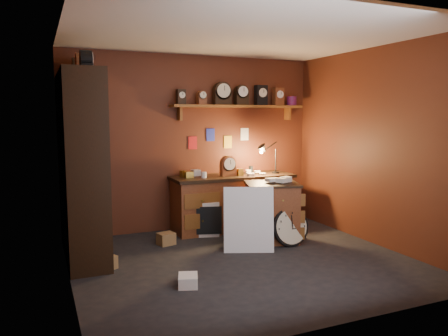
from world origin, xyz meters
TOP-DOWN VIEW (x-y plane):
  - floor at (0.00, 0.00)m, footprint 4.00×4.00m
  - room_shell at (0.04, 0.11)m, footprint 4.02×3.62m
  - shelving_unit at (-1.79, 0.98)m, footprint 0.47×1.60m
  - workbench at (0.53, 1.47)m, footprint 1.93×0.66m
  - low_cabinet at (0.76, 0.64)m, footprint 0.89×0.81m
  - big_round_clock at (0.87, 0.33)m, footprint 0.54×0.17m
  - white_panel at (0.24, 0.34)m, footprint 0.67×0.41m
  - mini_fridge at (-0.03, 1.39)m, footprint 0.61×0.63m
  - floor_box_a at (-1.61, 0.38)m, footprint 0.32×0.30m
  - floor_box_b at (-0.88, -0.48)m, footprint 0.27×0.29m
  - floor_box_c at (-0.68, 1.04)m, footprint 0.26×0.23m

SIDE VIEW (x-z plane):
  - floor at x=0.00m, z-range 0.00..0.00m
  - white_panel at x=0.24m, z-range -0.43..0.43m
  - floor_box_b at x=-0.88m, z-range 0.00..0.12m
  - floor_box_a at x=-1.61m, z-range 0.00..0.15m
  - floor_box_c at x=-0.68m, z-range 0.00..0.16m
  - mini_fridge at x=-0.03m, z-range 0.00..0.51m
  - big_round_clock at x=0.87m, z-range -0.01..0.53m
  - low_cabinet at x=0.76m, z-range -0.01..0.91m
  - workbench at x=0.53m, z-range -0.21..1.15m
  - shelving_unit at x=-1.79m, z-range -0.03..2.54m
  - room_shell at x=0.04m, z-range 0.37..3.08m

